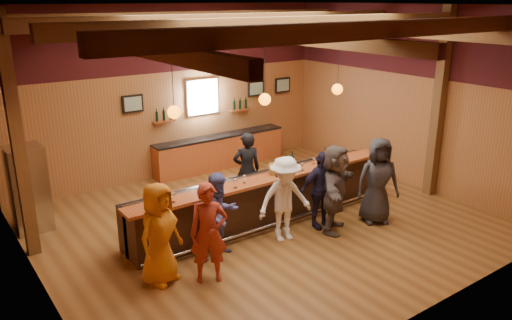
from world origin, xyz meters
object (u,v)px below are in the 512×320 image
object	(u,v)px
customer_dark	(378,181)
bartender	(247,170)
customer_orange	(159,234)
customer_denim	(220,215)
ice_bucket	(274,169)
bottle_a	(290,163)
back_bar_cabinet	(220,151)
customer_redvest	(209,233)
stainless_fridge	(29,189)
customer_navy	(321,190)
customer_brown	(335,189)
bar_counter	(261,198)
customer_white	(285,199)

from	to	relation	value
customer_dark	bartender	xyz separation A→B (m)	(-1.78, 2.31, -0.05)
customer_orange	customer_denim	size ratio (longest dim) A/B	1.09
ice_bucket	bottle_a	distance (m)	0.50
back_bar_cabinet	ice_bucket	world-z (taller)	ice_bucket
customer_redvest	ice_bucket	world-z (taller)	customer_redvest
stainless_fridge	customer_orange	world-z (taller)	stainless_fridge
customer_navy	customer_brown	world-z (taller)	customer_brown
customer_brown	bartender	size ratio (longest dim) A/B	1.05
customer_orange	customer_brown	world-z (taller)	customer_brown
customer_redvest	customer_denim	xyz separation A→B (m)	(0.60, 0.63, -0.06)
customer_denim	back_bar_cabinet	bearing A→B (deg)	54.06
ice_bucket	customer_navy	bearing A→B (deg)	-45.82
back_bar_cabinet	customer_redvest	world-z (taller)	customer_redvest
customer_denim	customer_orange	bearing A→B (deg)	-175.71
back_bar_cabinet	bartender	size ratio (longest dim) A/B	2.26
customer_navy	customer_brown	size ratio (longest dim) A/B	0.89
back_bar_cabinet	bottle_a	world-z (taller)	bottle_a
bar_counter	customer_brown	bearing A→B (deg)	-53.28
bar_counter	bottle_a	world-z (taller)	bottle_a
bartender	ice_bucket	distance (m)	1.14
stainless_fridge	customer_redvest	world-z (taller)	stainless_fridge
customer_orange	ice_bucket	world-z (taller)	customer_orange
customer_dark	customer_white	bearing A→B (deg)	-164.26
back_bar_cabinet	bartender	xyz separation A→B (m)	(-0.97, -2.73, 0.41)
customer_orange	ice_bucket	size ratio (longest dim) A/B	7.81
stainless_fridge	ice_bucket	bearing A→B (deg)	-32.37
back_bar_cabinet	bottle_a	xyz separation A→B (m)	(-0.54, -3.74, 0.76)
bar_counter	customer_brown	world-z (taller)	customer_brown
customer_orange	customer_dark	size ratio (longest dim) A/B	0.95
stainless_fridge	customer_dark	xyz separation A→B (m)	(6.12, -3.92, 0.04)
customer_redvest	bartender	bearing A→B (deg)	70.59
bartender	customer_redvest	bearing A→B (deg)	63.07
back_bar_cabinet	customer_denim	world-z (taller)	customer_denim
customer_white	customer_orange	bearing A→B (deg)	-168.70
customer_dark	ice_bucket	size ratio (longest dim) A/B	8.20
customer_orange	customer_denim	world-z (taller)	customer_orange
customer_brown	bartender	world-z (taller)	customer_brown
customer_navy	bottle_a	size ratio (longest dim) A/B	5.31
ice_bucket	stainless_fridge	bearing A→B (deg)	147.63
stainless_fridge	back_bar_cabinet	bearing A→B (deg)	11.93
customer_denim	bottle_a	world-z (taller)	customer_denim
customer_redvest	bottle_a	size ratio (longest dim) A/B	5.63
bar_counter	customer_white	bearing A→B (deg)	-97.97
customer_orange	customer_navy	size ratio (longest dim) A/B	1.08
ice_bucket	bottle_a	xyz separation A→B (m)	(0.50, 0.08, 0.01)
back_bar_cabinet	customer_dark	xyz separation A→B (m)	(0.82, -5.04, 0.46)
customer_brown	back_bar_cabinet	bearing A→B (deg)	50.99
customer_white	bottle_a	distance (m)	1.19
back_bar_cabinet	customer_navy	xyz separation A→B (m)	(-0.34, -4.53, 0.35)
bar_counter	bottle_a	distance (m)	0.97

